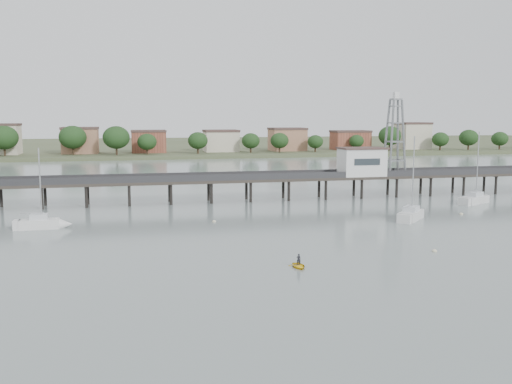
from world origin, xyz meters
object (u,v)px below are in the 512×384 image
at_px(pier, 229,180).
at_px(sailboat_b, 47,224).
at_px(lattice_tower, 395,137).
at_px(yellow_dinghy, 299,267).
at_px(sailboat_f, 478,199).
at_px(sailboat_c, 413,214).

height_order(pier, sailboat_b, sailboat_b).
bearing_deg(pier, lattice_tower, 0.00).
height_order(lattice_tower, sailboat_b, lattice_tower).
height_order(lattice_tower, yellow_dinghy, lattice_tower).
height_order(pier, sailboat_f, sailboat_f).
relative_size(pier, sailboat_b, 13.13).
height_order(sailboat_f, yellow_dinghy, sailboat_f).
distance_m(lattice_tower, sailboat_c, 26.35).
xyz_separation_m(lattice_tower, sailboat_c, (-7.86, -22.88, -10.46)).
height_order(sailboat_b, sailboat_f, sailboat_f).
bearing_deg(pier, sailboat_c, -44.06).
bearing_deg(sailboat_b, lattice_tower, 16.03).
distance_m(pier, lattice_tower, 32.34).
distance_m(sailboat_c, yellow_dinghy, 33.35).
xyz_separation_m(sailboat_b, sailboat_c, (51.94, -3.90, -0.01)).
xyz_separation_m(lattice_tower, sailboat_f, (10.76, -11.08, -10.46)).
bearing_deg(sailboat_b, yellow_dinghy, -45.61).
relative_size(sailboat_b, sailboat_f, 0.87).
height_order(pier, sailboat_c, sailboat_c).
relative_size(pier, sailboat_c, 11.66).
relative_size(sailboat_c, yellow_dinghy, 5.28).
distance_m(pier, sailboat_f, 43.80).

